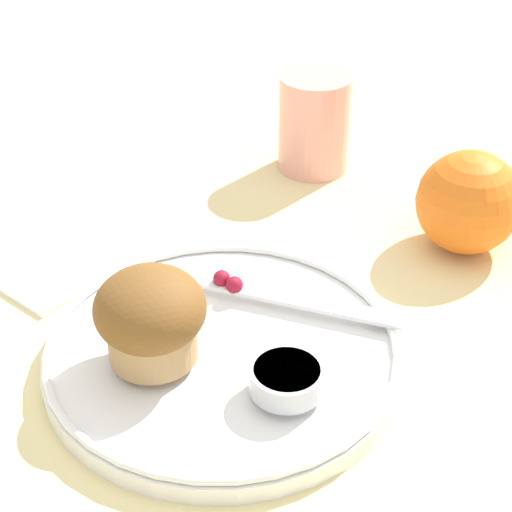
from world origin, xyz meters
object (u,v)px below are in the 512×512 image
at_px(muffin, 151,317).
at_px(butter_knife, 292,299).
at_px(orange_fruit, 468,202).
at_px(juice_glass, 314,123).

height_order(muffin, butter_knife, muffin).
relative_size(butter_knife, orange_fruit, 1.87).
height_order(muffin, juice_glass, juice_glass).
distance_m(butter_knife, juice_glass, 0.25).
height_order(orange_fruit, juice_glass, juice_glass).
height_order(muffin, orange_fruit, same).
xyz_separation_m(orange_fruit, juice_glass, (-0.18, 0.03, 0.00)).
distance_m(butter_knife, orange_fruit, 0.18).
distance_m(orange_fruit, juice_glass, 0.18).
bearing_deg(muffin, juice_glass, 107.08).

